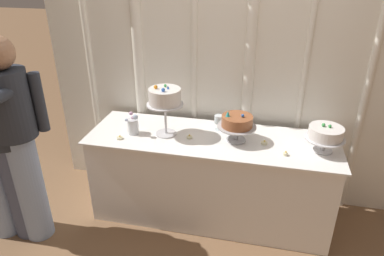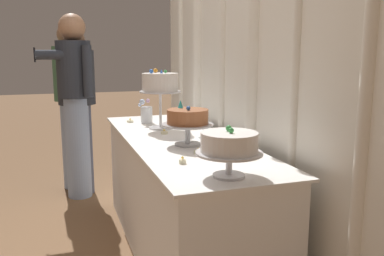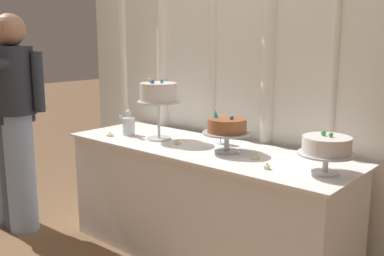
{
  "view_description": "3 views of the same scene",
  "coord_description": "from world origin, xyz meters",
  "px_view_note": "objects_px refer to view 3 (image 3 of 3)",
  "views": [
    {
      "loc": [
        0.4,
        -2.45,
        2.17
      ],
      "look_at": [
        -0.17,
        0.1,
        0.87
      ],
      "focal_mm": 32.8,
      "sensor_mm": 36.0,
      "label": 1
    },
    {
      "loc": [
        2.51,
        -0.66,
        1.35
      ],
      "look_at": [
        -0.03,
        0.2,
        0.86
      ],
      "focal_mm": 38.31,
      "sensor_mm": 36.0,
      "label": 2
    },
    {
      "loc": [
        1.83,
        -2.13,
        1.51
      ],
      "look_at": [
        -0.1,
        0.1,
        0.92
      ],
      "focal_mm": 41.54,
      "sensor_mm": 36.0,
      "label": 3
    }
  ],
  "objects_px": {
    "wine_glass": "(221,130)",
    "guest_man_pink_jacket": "(16,113)",
    "tealight_near_right": "(256,157)",
    "tealight_far_left": "(110,135)",
    "guest_girl_blue_dress": "(12,123)",
    "cake_display_center": "(227,128)",
    "tealight_far_right": "(267,167)",
    "flower_vase": "(128,125)",
    "cake_display_rightmost": "(326,147)",
    "cake_display_leftmost": "(158,95)",
    "tealight_near_left": "(178,143)",
    "cake_table": "(202,203)"
  },
  "relations": [
    {
      "from": "tealight_far_left",
      "to": "tealight_near_right",
      "type": "xyz_separation_m",
      "value": [
        1.17,
        0.17,
        0.0
      ]
    },
    {
      "from": "tealight_far_right",
      "to": "flower_vase",
      "type": "bearing_deg",
      "value": 175.9
    },
    {
      "from": "cake_display_leftmost",
      "to": "flower_vase",
      "type": "xyz_separation_m",
      "value": [
        -0.27,
        -0.05,
        -0.25
      ]
    },
    {
      "from": "cake_table",
      "to": "guest_man_pink_jacket",
      "type": "distance_m",
      "value": 1.59
    },
    {
      "from": "cake_display_leftmost",
      "to": "wine_glass",
      "type": "bearing_deg",
      "value": 23.41
    },
    {
      "from": "wine_glass",
      "to": "guest_man_pink_jacket",
      "type": "relative_size",
      "value": 0.08
    },
    {
      "from": "cake_display_rightmost",
      "to": "tealight_near_right",
      "type": "xyz_separation_m",
      "value": [
        -0.45,
        0.01,
        -0.14
      ]
    },
    {
      "from": "cake_display_center",
      "to": "tealight_near_right",
      "type": "height_order",
      "value": "cake_display_center"
    },
    {
      "from": "guest_man_pink_jacket",
      "to": "guest_girl_blue_dress",
      "type": "xyz_separation_m",
      "value": [
        -0.1,
        0.01,
        -0.09
      ]
    },
    {
      "from": "wine_glass",
      "to": "guest_man_pink_jacket",
      "type": "distance_m",
      "value": 1.59
    },
    {
      "from": "guest_man_pink_jacket",
      "to": "tealight_far_right",
      "type": "bearing_deg",
      "value": 11.77
    },
    {
      "from": "tealight_near_left",
      "to": "guest_man_pink_jacket",
      "type": "bearing_deg",
      "value": -156.58
    },
    {
      "from": "tealight_near_right",
      "to": "guest_man_pink_jacket",
      "type": "height_order",
      "value": "guest_man_pink_jacket"
    },
    {
      "from": "cake_display_center",
      "to": "cake_display_rightmost",
      "type": "height_order",
      "value": "cake_display_center"
    },
    {
      "from": "wine_glass",
      "to": "tealight_far_right",
      "type": "height_order",
      "value": "wine_glass"
    },
    {
      "from": "cake_table",
      "to": "guest_girl_blue_dress",
      "type": "bearing_deg",
      "value": -159.2
    },
    {
      "from": "tealight_near_right",
      "to": "flower_vase",
      "type": "bearing_deg",
      "value": -177.19
    },
    {
      "from": "guest_girl_blue_dress",
      "to": "cake_display_rightmost",
      "type": "bearing_deg",
      "value": 12.68
    },
    {
      "from": "tealight_far_left",
      "to": "guest_girl_blue_dress",
      "type": "bearing_deg",
      "value": -153.34
    },
    {
      "from": "tealight_near_right",
      "to": "cake_display_leftmost",
      "type": "bearing_deg",
      "value": -179.61
    },
    {
      "from": "flower_vase",
      "to": "guest_man_pink_jacket",
      "type": "distance_m",
      "value": 0.88
    },
    {
      "from": "cake_display_rightmost",
      "to": "wine_glass",
      "type": "relative_size",
      "value": 2.24
    },
    {
      "from": "cake_display_leftmost",
      "to": "cake_display_rightmost",
      "type": "height_order",
      "value": "cake_display_leftmost"
    },
    {
      "from": "tealight_far_right",
      "to": "guest_girl_blue_dress",
      "type": "xyz_separation_m",
      "value": [
        -2.07,
        -0.4,
        0.05
      ]
    },
    {
      "from": "cake_display_center",
      "to": "wine_glass",
      "type": "xyz_separation_m",
      "value": [
        -0.17,
        0.16,
        -0.06
      ]
    },
    {
      "from": "tealight_near_right",
      "to": "guest_man_pink_jacket",
      "type": "bearing_deg",
      "value": -162.95
    },
    {
      "from": "flower_vase",
      "to": "tealight_far_left",
      "type": "xyz_separation_m",
      "value": [
        -0.08,
        -0.12,
        -0.07
      ]
    },
    {
      "from": "cake_table",
      "to": "tealight_far_left",
      "type": "xyz_separation_m",
      "value": [
        -0.74,
        -0.19,
        0.41
      ]
    },
    {
      "from": "tealight_near_right",
      "to": "tealight_far_right",
      "type": "xyz_separation_m",
      "value": [
        0.16,
        -0.14,
        0.0
      ]
    },
    {
      "from": "tealight_near_left",
      "to": "tealight_far_right",
      "type": "relative_size",
      "value": 1.26
    },
    {
      "from": "cake_table",
      "to": "cake_display_center",
      "type": "height_order",
      "value": "cake_display_center"
    },
    {
      "from": "cake_display_center",
      "to": "tealight_far_right",
      "type": "bearing_deg",
      "value": -21.61
    },
    {
      "from": "cake_display_leftmost",
      "to": "wine_glass",
      "type": "relative_size",
      "value": 3.25
    },
    {
      "from": "cake_display_rightmost",
      "to": "tealight_near_left",
      "type": "relative_size",
      "value": 6.33
    },
    {
      "from": "cake_table",
      "to": "tealight_near_right",
      "type": "xyz_separation_m",
      "value": [
        0.43,
        -0.02,
        0.41
      ]
    },
    {
      "from": "tealight_far_right",
      "to": "tealight_near_left",
      "type": "bearing_deg",
      "value": 171.97
    },
    {
      "from": "tealight_near_right",
      "to": "guest_man_pink_jacket",
      "type": "xyz_separation_m",
      "value": [
        -1.81,
        -0.56,
        0.14
      ]
    },
    {
      "from": "cake_display_rightmost",
      "to": "tealight_far_left",
      "type": "relative_size",
      "value": 5.82
    },
    {
      "from": "wine_glass",
      "to": "guest_girl_blue_dress",
      "type": "xyz_separation_m",
      "value": [
        -1.51,
        -0.72,
        -0.04
      ]
    },
    {
      "from": "tealight_far_left",
      "to": "tealight_far_right",
      "type": "distance_m",
      "value": 1.33
    },
    {
      "from": "cake_display_leftmost",
      "to": "tealight_near_right",
      "type": "xyz_separation_m",
      "value": [
        0.82,
        0.01,
        -0.31
      ]
    },
    {
      "from": "wine_glass",
      "to": "flower_vase",
      "type": "height_order",
      "value": "flower_vase"
    },
    {
      "from": "tealight_far_right",
      "to": "cake_display_leftmost",
      "type": "bearing_deg",
      "value": 172.0
    },
    {
      "from": "wine_glass",
      "to": "flower_vase",
      "type": "bearing_deg",
      "value": -161.68
    },
    {
      "from": "cake_display_leftmost",
      "to": "tealight_near_right",
      "type": "bearing_deg",
      "value": 0.39
    },
    {
      "from": "cake_table",
      "to": "tealight_far_right",
      "type": "distance_m",
      "value": 0.74
    },
    {
      "from": "cake_display_center",
      "to": "tealight_near_left",
      "type": "bearing_deg",
      "value": -172.97
    },
    {
      "from": "wine_glass",
      "to": "flower_vase",
      "type": "xyz_separation_m",
      "value": [
        -0.69,
        -0.23,
        -0.02
      ]
    },
    {
      "from": "flower_vase",
      "to": "tealight_near_left",
      "type": "distance_m",
      "value": 0.49
    },
    {
      "from": "cake_display_leftmost",
      "to": "flower_vase",
      "type": "bearing_deg",
      "value": -170.04
    }
  ]
}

